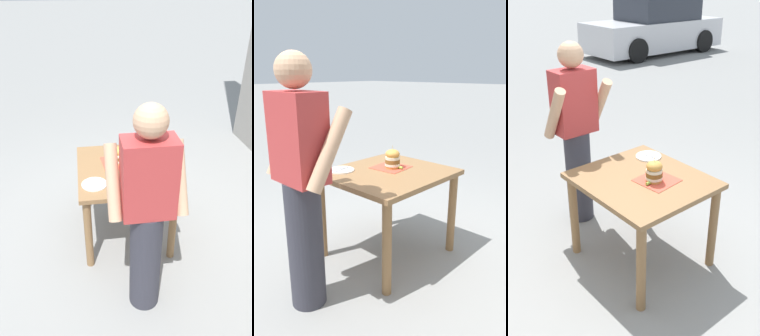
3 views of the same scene
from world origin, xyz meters
TOP-DOWN VIEW (x-y plane):
  - ground_plane at (0.00, 0.00)m, footprint 80.00×80.00m
  - patio_table at (0.00, 0.00)m, footprint 0.88×0.97m
  - serving_paper at (0.06, -0.10)m, footprint 0.31×0.31m
  - sandwich at (0.04, -0.09)m, footprint 0.13×0.13m
  - pickle_spear at (-0.02, -0.11)m, footprint 0.08×0.03m
  - side_plate_with_forks at (0.30, 0.26)m, footprint 0.22×0.22m
  - diner_across_table at (-0.04, 0.86)m, footprint 0.55×0.35m

SIDE VIEW (x-z plane):
  - ground_plane at x=0.00m, z-range 0.00..0.00m
  - patio_table at x=0.00m, z-range 0.25..1.02m
  - serving_paper at x=0.06m, z-range 0.77..0.77m
  - side_plate_with_forks at x=0.30m, z-range 0.76..0.78m
  - pickle_spear at x=-0.02m, z-range 0.77..0.79m
  - sandwich at x=0.04m, z-range 0.75..0.95m
  - diner_across_table at x=-0.04m, z-range 0.04..1.73m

